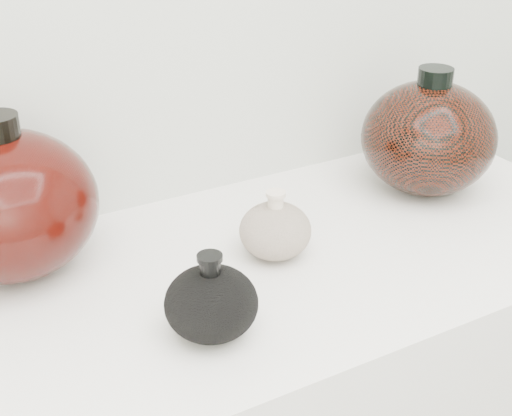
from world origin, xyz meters
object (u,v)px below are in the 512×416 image
cream_gourd_vase (275,230)px  left_round_pot (9,204)px  right_round_pot (428,137)px  black_gourd_vase (211,303)px

cream_gourd_vase → left_round_pot: size_ratio=0.36×
cream_gourd_vase → right_round_pot: bearing=11.1°
black_gourd_vase → cream_gourd_vase: (0.16, 0.12, -0.00)m
left_round_pot → right_round_pot: 0.67m
left_round_pot → right_round_pot: (0.66, -0.08, -0.01)m
cream_gourd_vase → right_round_pot: (0.33, 0.07, 0.05)m
right_round_pot → left_round_pot: bearing=173.4°
cream_gourd_vase → black_gourd_vase: bearing=-142.8°
cream_gourd_vase → right_round_pot: right_round_pot is taller
left_round_pot → right_round_pot: size_ratio=1.21×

